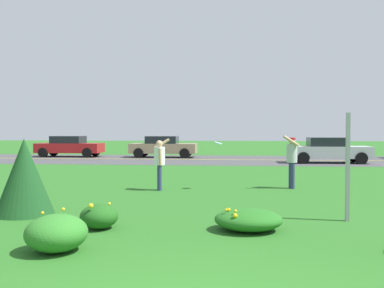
{
  "coord_description": "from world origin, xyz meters",
  "views": [
    {
      "loc": [
        0.42,
        -3.94,
        1.88
      ],
      "look_at": [
        -0.83,
        8.57,
        1.48
      ],
      "focal_mm": 41.34,
      "sensor_mm": 36.0,
      "label": 1
    }
  ],
  "objects_px": {
    "sign_post_near_path": "(348,167)",
    "car_red_leftmost": "(69,146)",
    "person_catcher_red_cap_gray_shirt": "(292,157)",
    "frisbee_pale_blue": "(218,143)",
    "car_silver_center_right": "(328,150)",
    "car_tan_center_left": "(163,147)",
    "person_thrower_white_shirt": "(160,160)"
  },
  "relations": [
    {
      "from": "sign_post_near_path",
      "to": "car_red_leftmost",
      "type": "bearing_deg",
      "value": 124.09
    },
    {
      "from": "person_catcher_red_cap_gray_shirt",
      "to": "frisbee_pale_blue",
      "type": "bearing_deg",
      "value": -168.93
    },
    {
      "from": "frisbee_pale_blue",
      "to": "car_silver_center_right",
      "type": "bearing_deg",
      "value": 63.88
    },
    {
      "from": "person_catcher_red_cap_gray_shirt",
      "to": "sign_post_near_path",
      "type": "bearing_deg",
      "value": -84.21
    },
    {
      "from": "frisbee_pale_blue",
      "to": "car_red_leftmost",
      "type": "relative_size",
      "value": 0.06
    },
    {
      "from": "sign_post_near_path",
      "to": "car_silver_center_right",
      "type": "distance_m",
      "value": 16.64
    },
    {
      "from": "person_catcher_red_cap_gray_shirt",
      "to": "car_tan_center_left",
      "type": "distance_m",
      "value": 16.9
    },
    {
      "from": "person_catcher_red_cap_gray_shirt",
      "to": "car_tan_center_left",
      "type": "bearing_deg",
      "value": 113.51
    },
    {
      "from": "person_catcher_red_cap_gray_shirt",
      "to": "frisbee_pale_blue",
      "type": "xyz_separation_m",
      "value": [
        -2.33,
        -0.46,
        0.46
      ]
    },
    {
      "from": "person_thrower_white_shirt",
      "to": "car_red_leftmost",
      "type": "height_order",
      "value": "person_thrower_white_shirt"
    },
    {
      "from": "car_tan_center_left",
      "to": "car_silver_center_right",
      "type": "relative_size",
      "value": 1.0
    },
    {
      "from": "car_red_leftmost",
      "to": "car_silver_center_right",
      "type": "bearing_deg",
      "value": -13.86
    },
    {
      "from": "person_thrower_white_shirt",
      "to": "car_silver_center_right",
      "type": "height_order",
      "value": "person_thrower_white_shirt"
    },
    {
      "from": "car_red_leftmost",
      "to": "sign_post_near_path",
      "type": "bearing_deg",
      "value": -55.91
    },
    {
      "from": "person_thrower_white_shirt",
      "to": "car_silver_center_right",
      "type": "relative_size",
      "value": 0.36
    },
    {
      "from": "car_tan_center_left",
      "to": "car_red_leftmost",
      "type": "bearing_deg",
      "value": 180.0
    },
    {
      "from": "person_thrower_white_shirt",
      "to": "car_tan_center_left",
      "type": "bearing_deg",
      "value": 99.05
    },
    {
      "from": "sign_post_near_path",
      "to": "car_tan_center_left",
      "type": "bearing_deg",
      "value": 109.45
    },
    {
      "from": "frisbee_pale_blue",
      "to": "sign_post_near_path",
      "type": "bearing_deg",
      "value": -58.16
    },
    {
      "from": "person_thrower_white_shirt",
      "to": "person_catcher_red_cap_gray_shirt",
      "type": "xyz_separation_m",
      "value": [
        4.14,
        0.83,
        0.07
      ]
    },
    {
      "from": "sign_post_near_path",
      "to": "person_catcher_red_cap_gray_shirt",
      "type": "xyz_separation_m",
      "value": [
        -0.51,
        5.04,
        -0.12
      ]
    },
    {
      "from": "sign_post_near_path",
      "to": "person_catcher_red_cap_gray_shirt",
      "type": "height_order",
      "value": "sign_post_near_path"
    },
    {
      "from": "person_thrower_white_shirt",
      "to": "frisbee_pale_blue",
      "type": "distance_m",
      "value": 1.92
    },
    {
      "from": "sign_post_near_path",
      "to": "car_tan_center_left",
      "type": "height_order",
      "value": "sign_post_near_path"
    },
    {
      "from": "sign_post_near_path",
      "to": "person_thrower_white_shirt",
      "type": "relative_size",
      "value": 1.38
    },
    {
      "from": "person_thrower_white_shirt",
      "to": "car_red_leftmost",
      "type": "relative_size",
      "value": 0.36
    },
    {
      "from": "sign_post_near_path",
      "to": "person_thrower_white_shirt",
      "type": "bearing_deg",
      "value": 137.89
    },
    {
      "from": "car_silver_center_right",
      "to": "person_catcher_red_cap_gray_shirt",
      "type": "bearing_deg",
      "value": -106.93
    },
    {
      "from": "person_catcher_red_cap_gray_shirt",
      "to": "car_silver_center_right",
      "type": "distance_m",
      "value": 11.85
    },
    {
      "from": "person_catcher_red_cap_gray_shirt",
      "to": "person_thrower_white_shirt",
      "type": "bearing_deg",
      "value": -168.65
    },
    {
      "from": "person_thrower_white_shirt",
      "to": "car_tan_center_left",
      "type": "relative_size",
      "value": 0.36
    },
    {
      "from": "sign_post_near_path",
      "to": "car_tan_center_left",
      "type": "xyz_separation_m",
      "value": [
        -7.25,
        20.53,
        -0.38
      ]
    }
  ]
}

